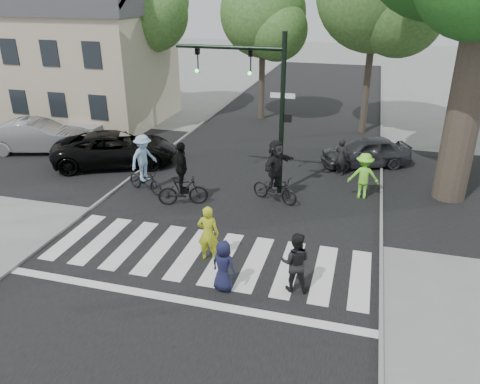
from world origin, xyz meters
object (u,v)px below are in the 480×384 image
Objects in this scene: pedestrian_child at (223,266)px; pedestrian_adult at (295,262)px; cyclist_mid at (182,180)px; traffic_signal at (260,91)px; cyclist_left at (144,168)px; car_grey at (366,152)px; pedestrian_woman at (208,234)px; car_suv at (116,149)px; car_silver at (37,136)px; cyclist_right at (275,175)px.

pedestrian_adult is at bearing -148.26° from pedestrian_child.
traffic_signal is at bearing 40.55° from cyclist_mid.
traffic_signal is 5.27m from cyclist_left.
cyclist_left is 1.99m from cyclist_mid.
pedestrian_adult is 0.70× the size of cyclist_mid.
cyclist_left is at bearing -80.39° from car_grey.
pedestrian_woman is 3.97m from cyclist_mid.
car_suv is at bearing -49.71° from pedestrian_woman.
pedestrian_adult is (2.66, -0.80, -0.03)m from pedestrian_woman.
car_suv reaches higher than car_grey.
car_silver is (-7.14, 3.01, -0.22)m from cyclist_left.
car_silver is at bearing -104.83° from car_grey.
car_suv is 4.58m from car_silver.
cyclist_mid is 9.74m from car_silver.
cyclist_right is at bearing -128.56° from car_suv.
car_grey is at bearing 56.96° from cyclist_right.
pedestrian_woman is 0.72× the size of cyclist_right.
cyclist_left is 5.06m from cyclist_right.
cyclist_right reaches higher than car_grey.
car_grey is (3.11, 4.78, -0.40)m from cyclist_right.
cyclist_left is at bearing -174.79° from cyclist_right.
cyclist_right is 0.44× the size of car_suv.
pedestrian_adult is 15.89m from car_silver.
pedestrian_child is at bearing -47.79° from cyclist_left.
traffic_signal is 2.51× the size of cyclist_mid.
pedestrian_woman is 0.32× the size of car_suv.
cyclist_left is at bearing -163.03° from traffic_signal.
pedestrian_woman is at bearing -47.19° from car_grey.
cyclist_right is (3.19, 1.19, 0.08)m from cyclist_mid.
cyclist_mid is 0.44× the size of car_suv.
cyclist_right is at bearing -56.18° from car_grey.
cyclist_right is (-1.62, 5.32, 0.23)m from pedestrian_adult.
traffic_signal is at bearing -68.04° from car_grey.
traffic_signal is 6.15m from pedestrian_woman.
car_suv is 11.12m from car_grey.
cyclist_mid is 1.00× the size of cyclist_right.
pedestrian_child is 0.60× the size of cyclist_right.
pedestrian_adult is (2.45, -6.15, -3.06)m from traffic_signal.
cyclist_mid is 0.50× the size of car_silver.
car_silver is at bearing 157.13° from cyclist_left.
traffic_signal is 7.29m from pedestrian_adult.
car_suv is (-6.80, 1.10, -3.15)m from traffic_signal.
pedestrian_woman is at bearing -102.99° from cyclist_right.
car_grey is (10.75, 2.86, -0.08)m from car_suv.
cyclist_left is 0.43× the size of car_suv.
traffic_signal is 7.39m from pedestrian_child.
pedestrian_woman is 5.70m from cyclist_left.
pedestrian_child is 0.27× the size of car_suv.
pedestrian_woman is 1.03× the size of pedestrian_adult.
car_silver is (-8.99, 3.74, -0.20)m from cyclist_mid.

